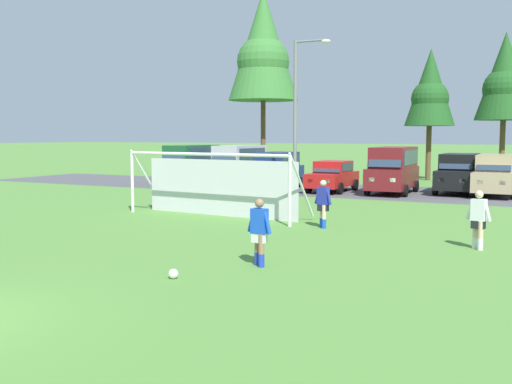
# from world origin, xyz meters

# --- Properties ---
(ground_plane) EXTENTS (400.00, 400.00, 0.00)m
(ground_plane) POSITION_xyz_m (0.00, 15.00, 0.00)
(ground_plane) COLOR #518438
(parking_lot_strip) EXTENTS (52.00, 8.40, 0.01)m
(parking_lot_strip) POSITION_xyz_m (0.00, 26.26, 0.00)
(parking_lot_strip) COLOR #4C4C51
(parking_lot_strip) RESTS_ON ground
(soccer_ball) EXTENTS (0.22, 0.22, 0.22)m
(soccer_ball) POSITION_xyz_m (1.99, 4.62, 0.11)
(soccer_ball) COLOR white
(soccer_ball) RESTS_ON ground
(soccer_goal) EXTENTS (7.55, 2.52, 2.57)m
(soccer_goal) POSITION_xyz_m (-2.28, 13.63, 1.29)
(soccer_goal) COLOR white
(soccer_goal) RESTS_ON ground
(player_midfield_center) EXTENTS (0.73, 0.31, 1.64)m
(player_midfield_center) POSITION_xyz_m (3.13, 6.58, 0.82)
(player_midfield_center) COLOR #936B4C
(player_midfield_center) RESTS_ON ground
(player_defender_far) EXTENTS (0.71, 0.34, 1.64)m
(player_defender_far) POSITION_xyz_m (7.58, 11.18, 0.82)
(player_defender_far) COLOR beige
(player_defender_far) RESTS_ON ground
(player_winger_left) EXTENTS (0.71, 0.37, 1.64)m
(player_winger_left) POSITION_xyz_m (2.44, 12.79, 0.82)
(player_winger_left) COLOR beige
(player_winger_left) RESTS_ON ground
(parked_car_slot_far_left) EXTENTS (2.22, 4.81, 2.52)m
(parked_car_slot_far_left) POSITION_xyz_m (-11.58, 26.02, 1.34)
(parked_car_slot_far_left) COLOR #194C2D
(parked_car_slot_far_left) RESTS_ON ground
(parked_car_slot_left) EXTENTS (2.21, 4.81, 2.52)m
(parked_car_slot_left) POSITION_xyz_m (-8.40, 26.71, 1.34)
(parked_car_slot_left) COLOR #B2B2BC
(parked_car_slot_left) RESTS_ON ground
(parked_car_slot_center_left) EXTENTS (2.24, 4.65, 2.16)m
(parked_car_slot_center_left) POSITION_xyz_m (-5.24, 25.48, 1.11)
(parked_car_slot_center_left) COLOR navy
(parked_car_slot_center_left) RESTS_ON ground
(parked_car_slot_center) EXTENTS (2.07, 4.22, 1.72)m
(parked_car_slot_center) POSITION_xyz_m (-1.60, 25.21, 0.88)
(parked_car_slot_center) COLOR red
(parked_car_slot_center) RESTS_ON ground
(parked_car_slot_center_right) EXTENTS (2.28, 4.84, 2.52)m
(parked_car_slot_center_right) POSITION_xyz_m (1.69, 25.65, 1.34)
(parked_car_slot_center_right) COLOR maroon
(parked_car_slot_center_right) RESTS_ON ground
(parked_car_slot_right) EXTENTS (2.17, 4.62, 2.16)m
(parked_car_slot_right) POSITION_xyz_m (4.89, 27.22, 1.11)
(parked_car_slot_right) COLOR black
(parked_car_slot_right) RESTS_ON ground
(parked_car_slot_far_right) EXTENTS (2.19, 4.63, 2.16)m
(parked_car_slot_far_right) POSITION_xyz_m (6.78, 26.76, 1.11)
(parked_car_slot_far_right) COLOR tan
(parked_car_slot_far_right) RESTS_ON ground
(tree_left_edge) EXTENTS (5.17, 5.17, 13.80)m
(tree_left_edge) POSITION_xyz_m (-10.02, 33.46, 9.50)
(tree_left_edge) COLOR brown
(tree_left_edge) RESTS_ON ground
(tree_mid_left) EXTENTS (3.44, 3.44, 9.16)m
(tree_mid_left) POSITION_xyz_m (1.58, 36.27, 6.29)
(tree_mid_left) COLOR brown
(tree_mid_left) RESTS_ON ground
(tree_center_back) EXTENTS (3.76, 3.76, 10.04)m
(tree_center_back) POSITION_xyz_m (6.31, 36.84, 6.90)
(tree_center_back) COLOR brown
(tree_center_back) RESTS_ON ground
(street_lamp) EXTENTS (2.00, 0.32, 7.89)m
(street_lamp) POSITION_xyz_m (-2.18, 21.55, 4.09)
(street_lamp) COLOR slate
(street_lamp) RESTS_ON ground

